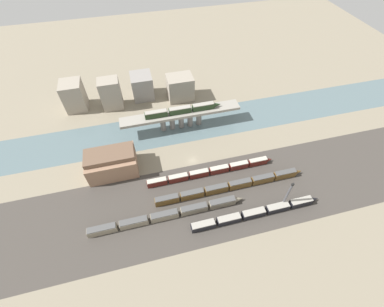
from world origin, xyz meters
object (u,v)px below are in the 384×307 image
(warehouse_building, at_px, (112,162))
(train_on_bridge, at_px, (183,110))
(train_yard_far, at_px, (230,186))
(train_yard_outer, at_px, (211,171))
(signal_tower, at_px, (287,195))
(train_yard_mid, at_px, (168,215))
(train_yard_near, at_px, (257,213))

(warehouse_building, bearing_deg, train_on_bridge, 29.23)
(train_yard_far, relative_size, train_yard_outer, 1.13)
(train_yard_far, bearing_deg, train_on_bridge, 103.89)
(train_yard_outer, relative_size, signal_tower, 3.75)
(train_on_bridge, relative_size, signal_tower, 2.50)
(train_yard_outer, bearing_deg, train_yard_far, -59.94)
(train_on_bridge, relative_size, train_yard_mid, 0.63)
(train_yard_outer, distance_m, signal_tower, 36.44)
(train_on_bridge, bearing_deg, train_yard_far, -76.11)
(train_yard_far, bearing_deg, warehouse_building, 154.94)
(warehouse_building, bearing_deg, train_yard_far, -25.06)
(train_yard_far, distance_m, train_yard_outer, 12.34)
(signal_tower, bearing_deg, warehouse_building, 151.76)
(train_yard_mid, distance_m, signal_tower, 51.65)
(train_yard_outer, bearing_deg, signal_tower, -43.94)
(train_yard_far, distance_m, warehouse_building, 58.03)
(train_yard_far, xyz_separation_m, warehouse_building, (-52.44, 24.52, 4.14))
(train_yard_far, bearing_deg, train_yard_outer, 120.06)
(train_yard_near, xyz_separation_m, signal_tower, (13.26, 1.46, 6.74))
(train_yard_mid, xyz_separation_m, warehouse_building, (-21.29, 31.82, 4.29))
(train_yard_far, relative_size, signal_tower, 4.25)
(train_yard_near, xyz_separation_m, train_yard_far, (-6.36, 15.64, 0.31))
(train_yard_outer, height_order, signal_tower, signal_tower)
(train_on_bridge, height_order, signal_tower, signal_tower)
(train_yard_near, bearing_deg, train_on_bridge, 106.01)
(train_yard_far, xyz_separation_m, train_yard_outer, (-6.18, 10.68, -0.22))
(train_on_bridge, bearing_deg, signal_tower, -63.01)
(signal_tower, bearing_deg, train_on_bridge, 116.99)
(train_on_bridge, relative_size, train_yard_outer, 0.67)
(train_on_bridge, bearing_deg, train_yard_near, -73.99)
(warehouse_building, relative_size, signal_tower, 1.37)
(train_on_bridge, xyz_separation_m, train_yard_far, (11.70, -47.31, -10.23))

